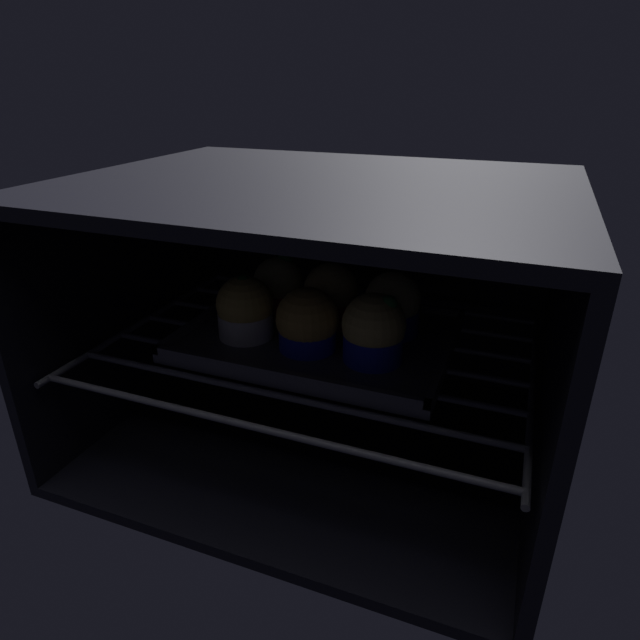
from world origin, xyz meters
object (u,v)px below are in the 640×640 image
muffin_row0_col0 (245,310)px  muffin_row0_col2 (374,331)px  muffin_row1_col1 (332,296)px  muffin_row1_col0 (278,288)px  muffin_row0_col1 (307,323)px  baking_tray (320,337)px  muffin_row1_col2 (392,306)px

muffin_row0_col0 → muffin_row0_col2: (17.44, -0.38, 0.17)cm
muffin_row1_col1 → muffin_row1_col0: bearing=175.7°
muffin_row0_col0 → muffin_row1_col0: (0.69, 8.66, 0.05)cm
muffin_row0_col1 → muffin_row1_col1: bearing=88.9°
muffin_row0_col0 → muffin_row0_col2: bearing=-1.3°
muffin_row1_col1 → baking_tray: bearing=-91.9°
muffin_row0_col0 → muffin_row1_col1: 12.10cm
muffin_row0_col2 → muffin_row1_col0: size_ratio=0.98×
muffin_row0_col2 → muffin_row1_col0: 19.03cm
baking_tray → muffin_row0_col1: bearing=-90.4°
muffin_row0_col0 → muffin_row0_col1: 8.89cm
muffin_row0_col2 → muffin_row1_col1: bearing=134.9°
baking_tray → muffin_row0_col0: muffin_row0_col0 is taller
muffin_row0_col0 → muffin_row0_col1: (8.88, -0.37, -0.23)cm
muffin_row1_col0 → muffin_row1_col2: 16.88cm
baking_tray → muffin_row1_col2: size_ratio=4.09×
muffin_row0_col1 → muffin_row1_col0: size_ratio=0.91×
muffin_row0_col2 → baking_tray: bearing=153.0°
muffin_row0_col2 → muffin_row1_col1: (-8.39, 8.42, 0.02)cm
muffin_row0_col1 → muffin_row1_col1: (0.17, 8.40, 0.41)cm
muffin_row1_col0 → muffin_row1_col1: size_ratio=1.02×
muffin_row1_col0 → muffin_row1_col2: muffin_row1_col0 is taller
muffin_row1_col1 → muffin_row1_col2: bearing=-0.6°
baking_tray → muffin_row0_col2: 10.52cm
muffin_row1_col1 → muffin_row1_col2: (8.51, -0.09, -0.09)cm
muffin_row0_col1 → muffin_row1_col0: muffin_row1_col0 is taller
muffin_row0_col2 → muffin_row1_col1: size_ratio=1.00×
muffin_row0_col1 → muffin_row1_col2: 12.02cm
muffin_row1_col2 → muffin_row0_col0: bearing=-155.6°
muffin_row0_col1 → muffin_row0_col2: bearing=-0.1°
muffin_row0_col1 → muffin_row1_col1: muffin_row1_col1 is taller
muffin_row0_col0 → muffin_row1_col2: same height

